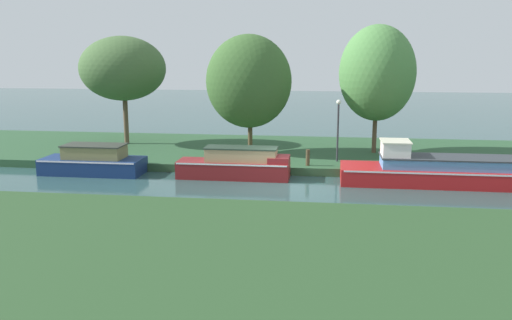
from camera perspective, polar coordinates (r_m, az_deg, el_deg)
The scene contains 11 objects.
ground_plane at distance 24.33m, azimuth 2.93°, elevation -2.72°, with size 120.00×120.00×0.00m, color #2C4D4B.
riverbank_far at distance 31.11m, azimuth 4.00°, elevation 0.76°, with size 72.00×10.00×0.40m, color #2A4F30.
riverbank_near at distance 15.72m, azimuth 0.16°, elevation -9.97°, with size 72.00×10.00×0.40m, color #274725.
maroon_barge at distance 25.62m, azimuth -2.02°, elevation -0.50°, with size 5.33×1.51×1.51m.
navy_narrowboat at distance 27.74m, azimuth -16.82°, elevation -0.16°, with size 4.99×1.89×1.46m.
red_cruiser at distance 25.97m, azimuth 20.73°, elevation -1.13°, with size 10.48×2.35×1.98m.
willow_tree_left at distance 33.38m, azimuth -13.95°, elevation 9.37°, with size 5.18×4.45×6.45m.
willow_tree_centre at distance 29.45m, azimuth -0.78°, elevation 8.32°, with size 4.66×3.75×6.47m.
willow_tree_right at distance 30.27m, azimuth 12.71°, elevation 8.96°, with size 4.12×4.28×6.98m.
lamp_post at distance 27.63m, azimuth 8.68°, elevation 3.87°, with size 0.24×0.24×3.16m.
mooring_post_near at distance 26.66m, azimuth 5.50°, elevation 0.26°, with size 0.19×0.19×0.80m, color #443924.
Camera 1 is at (1.90, -23.52, 5.93)m, focal length 37.78 mm.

